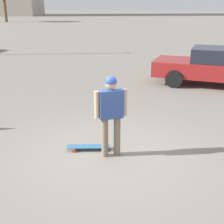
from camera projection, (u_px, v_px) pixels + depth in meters
The scene contains 4 objects.
ground_plane at pixel (112, 155), 6.51m from camera, with size 220.00×220.00×0.00m, color gray.
person at pixel (112, 109), 6.17m from camera, with size 0.65×0.32×1.69m.
skateboard at pixel (90, 147), 6.71m from camera, with size 0.93×0.28×0.09m.
car_parked_near at pixel (219, 66), 11.66m from camera, with size 4.96×3.21×1.42m.
Camera 1 is at (0.02, -5.84, 3.03)m, focal length 50.00 mm.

